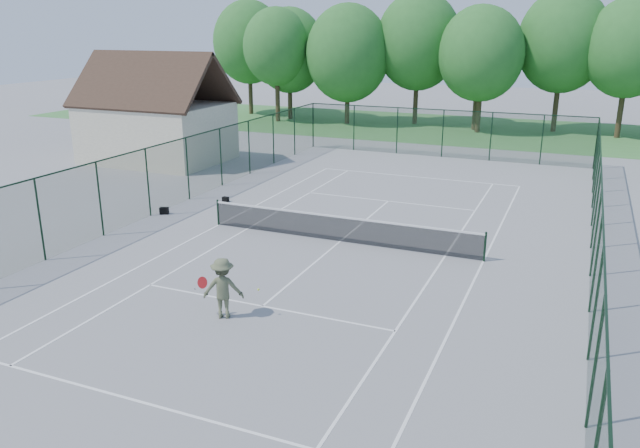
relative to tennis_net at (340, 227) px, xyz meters
The scene contains 10 objects.
ground 0.58m from the tennis_net, ahead, with size 140.00×140.00×0.00m, color gray.
grass_far 30.01m from the tennis_net, 90.00° to the left, with size 80.00×16.00×0.01m, color #44853E.
court_lines 0.57m from the tennis_net, ahead, with size 11.05×23.85×0.01m.
tennis_net is the anchor object (origin of this frame).
fence_enclosure 0.98m from the tennis_net, ahead, with size 18.05×36.05×3.02m.
utility_building 19.04m from the tennis_net, 147.99° to the left, with size 8.60×6.27×6.63m.
tree_line_far 30.48m from the tennis_net, 90.00° to the left, with size 39.40×6.40×9.70m.
sports_bag_a 8.61m from the tennis_net, behind, with size 0.38×0.23×0.30m, color black.
sports_bag_b 7.85m from the tennis_net, 155.45° to the left, with size 0.31×0.19×0.24m, color black.
tennis_player 7.49m from the tennis_net, 95.24° to the right, with size 1.83×1.06×1.79m.
Camera 1 is at (8.22, -21.40, 7.97)m, focal length 35.00 mm.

